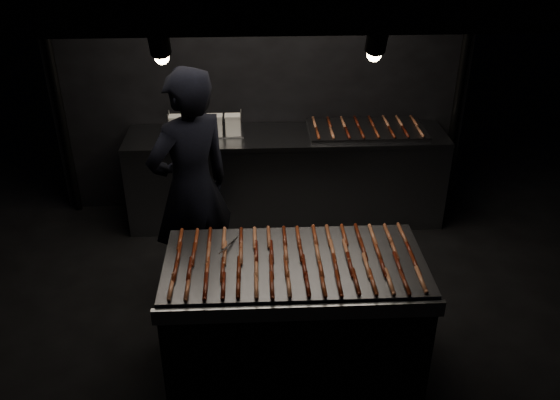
{
  "coord_description": "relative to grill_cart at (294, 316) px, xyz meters",
  "views": [
    {
      "loc": [
        -0.08,
        -3.98,
        3.02
      ],
      "look_at": [
        0.1,
        -0.3,
        1.0
      ],
      "focal_mm": 38.0,
      "sensor_mm": 36.0,
      "label": 1
    }
  ],
  "objects": [
    {
      "name": "ground",
      "position": [
        -0.16,
        0.91,
        -0.45
      ],
      "size": [
        80.0,
        80.0,
        0.0
      ],
      "primitive_type": "plane",
      "color": "black"
    },
    {
      "name": "stall_structure",
      "position": [
        -0.16,
        1.29,
        1.75
      ],
      "size": [
        4.3,
        3.3,
        2.62
      ],
      "color": "black",
      "rests_on": "ground"
    },
    {
      "name": "grill_cart",
      "position": [
        0.0,
        0.0,
        0.0
      ],
      "size": [
        1.68,
        0.84,
        0.9
      ],
      "color": "black",
      "rests_on": "ground"
    },
    {
      "name": "sausages_main",
      "position": [
        0.0,
        0.0,
        0.46
      ],
      "size": [
        1.51,
        0.79,
        0.03
      ],
      "color": "#974F30",
      "rests_on": "grill_cart"
    },
    {
      "name": "tongs",
      "position": [
        -0.4,
        0.2,
        0.46
      ],
      "size": [
        0.18,
        0.41,
        0.02
      ],
      "primitive_type": null,
      "rotation": [
        0.0,
        0.0,
        -0.35
      ],
      "color": "gray",
      "rests_on": "grill_cart"
    },
    {
      "name": "back_counter",
      "position": [
        0.07,
        2.06,
        -0.0
      ],
      "size": [
        3.0,
        0.62,
        0.9
      ],
      "color": "gray",
      "rests_on": "ground"
    },
    {
      "name": "tray_rack",
      "position": [
        -0.68,
        2.06,
        0.55
      ],
      "size": [
        0.7,
        0.14,
        0.24
      ],
      "color": "#99999E",
      "rests_on": "back_counter"
    },
    {
      "name": "second_grill",
      "position": [
        0.82,
        2.06,
        0.47
      ],
      "size": [
        1.09,
        0.55,
        0.05
      ],
      "primitive_type": "cube",
      "color": "#3D3D3F",
      "rests_on": "back_counter"
    },
    {
      "name": "sausages_back",
      "position": [
        0.82,
        2.06,
        0.51
      ],
      "size": [
        0.95,
        0.54,
        0.03
      ],
      "color": "maroon",
      "rests_on": "second_grill"
    },
    {
      "name": "vendor",
      "position": [
        -0.72,
        0.91,
        0.5
      ],
      "size": [
        0.82,
        0.78,
        1.89
      ],
      "primitive_type": "imported",
      "rotation": [
        0.0,
        0.0,
        3.78
      ],
      "color": "black",
      "rests_on": "ground"
    }
  ]
}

